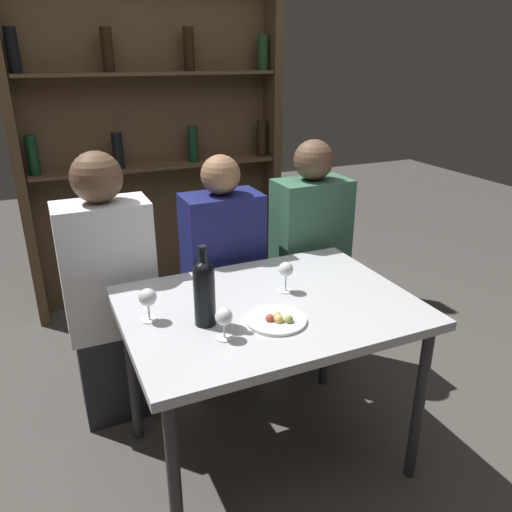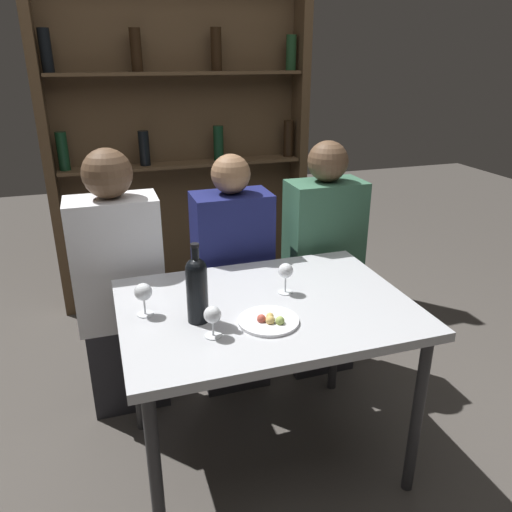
% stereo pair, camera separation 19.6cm
% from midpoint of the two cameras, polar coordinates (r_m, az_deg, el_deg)
% --- Properties ---
extents(ground_plane, '(10.00, 10.00, 0.00)m').
position_cam_midpoint_polar(ground_plane, '(2.36, -1.26, -21.74)').
color(ground_plane, '#47423D').
extents(dining_table, '(1.10, 0.81, 0.74)m').
position_cam_midpoint_polar(dining_table, '(1.95, -1.42, -7.35)').
color(dining_table, '#B7BABF').
rests_on(dining_table, ground_plane).
extents(wine_rack_wall, '(1.72, 0.21, 2.35)m').
position_cam_midpoint_polar(wine_rack_wall, '(3.40, -13.34, 14.30)').
color(wine_rack_wall, '#4C3823').
rests_on(wine_rack_wall, ground_plane).
extents(wine_bottle, '(0.08, 0.08, 0.29)m').
position_cam_midpoint_polar(wine_bottle, '(1.74, -9.17, -3.87)').
color(wine_bottle, black).
rests_on(wine_bottle, dining_table).
extents(wine_glass_0, '(0.06, 0.06, 0.12)m').
position_cam_midpoint_polar(wine_glass_0, '(1.82, -15.32, -4.79)').
color(wine_glass_0, silver).
rests_on(wine_glass_0, dining_table).
extents(wine_glass_1, '(0.06, 0.06, 0.13)m').
position_cam_midpoint_polar(wine_glass_1, '(1.97, 0.60, -1.77)').
color(wine_glass_1, silver).
rests_on(wine_glass_1, dining_table).
extents(wine_glass_2, '(0.06, 0.06, 0.11)m').
position_cam_midpoint_polar(wine_glass_2, '(1.67, -7.08, -7.14)').
color(wine_glass_2, silver).
rests_on(wine_glass_2, dining_table).
extents(food_plate_0, '(0.22, 0.22, 0.04)m').
position_cam_midpoint_polar(food_plate_0, '(1.79, -0.77, -7.37)').
color(food_plate_0, white).
rests_on(food_plate_0, dining_table).
extents(seated_person_left, '(0.40, 0.22, 1.27)m').
position_cam_midpoint_polar(seated_person_left, '(2.37, -18.51, -4.78)').
color(seated_person_left, '#26262B').
rests_on(seated_person_left, ground_plane).
extents(seated_person_center, '(0.37, 0.22, 1.22)m').
position_cam_midpoint_polar(seated_person_center, '(2.48, -6.00, -3.36)').
color(seated_person_center, '#26262B').
rests_on(seated_person_center, ground_plane).
extents(seated_person_right, '(0.38, 0.22, 1.25)m').
position_cam_midpoint_polar(seated_person_right, '(2.64, 4.00, -1.12)').
color(seated_person_right, '#26262B').
rests_on(seated_person_right, ground_plane).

